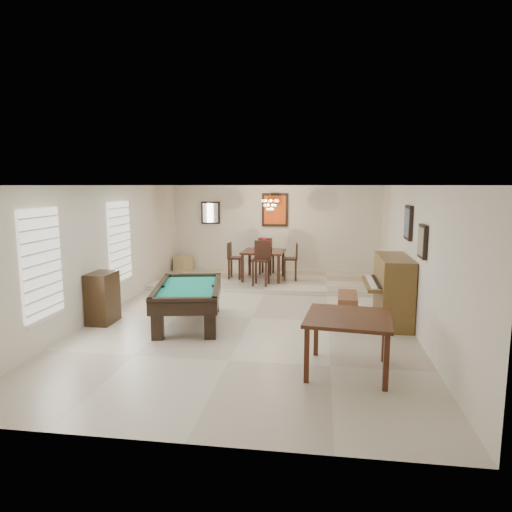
% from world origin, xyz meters
% --- Properties ---
extents(ground_plane, '(6.00, 9.00, 0.02)m').
position_xyz_m(ground_plane, '(0.00, 0.00, -0.01)').
color(ground_plane, beige).
extents(wall_back, '(6.00, 0.04, 2.60)m').
position_xyz_m(wall_back, '(0.00, 4.50, 1.30)').
color(wall_back, silver).
rests_on(wall_back, ground_plane).
extents(wall_front, '(6.00, 0.04, 2.60)m').
position_xyz_m(wall_front, '(0.00, -4.50, 1.30)').
color(wall_front, silver).
rests_on(wall_front, ground_plane).
extents(wall_left, '(0.04, 9.00, 2.60)m').
position_xyz_m(wall_left, '(-3.00, 0.00, 1.30)').
color(wall_left, silver).
rests_on(wall_left, ground_plane).
extents(wall_right, '(0.04, 9.00, 2.60)m').
position_xyz_m(wall_right, '(3.00, 0.00, 1.30)').
color(wall_right, silver).
rests_on(wall_right, ground_plane).
extents(ceiling, '(6.00, 9.00, 0.04)m').
position_xyz_m(ceiling, '(0.00, 0.00, 2.60)').
color(ceiling, white).
rests_on(ceiling, wall_back).
extents(dining_step, '(6.00, 2.50, 0.12)m').
position_xyz_m(dining_step, '(0.00, 3.25, 0.06)').
color(dining_step, beige).
rests_on(dining_step, ground_plane).
extents(window_left_front, '(0.06, 1.00, 1.70)m').
position_xyz_m(window_left_front, '(-2.97, -2.20, 1.40)').
color(window_left_front, white).
rests_on(window_left_front, wall_left).
extents(window_left_rear, '(0.06, 1.00, 1.70)m').
position_xyz_m(window_left_rear, '(-2.97, 0.60, 1.40)').
color(window_left_rear, white).
rests_on(window_left_rear, wall_left).
extents(pool_table, '(1.55, 2.32, 0.71)m').
position_xyz_m(pool_table, '(-1.12, -0.55, 0.36)').
color(pool_table, black).
rests_on(pool_table, ground_plane).
extents(square_table, '(1.29, 1.29, 0.80)m').
position_xyz_m(square_table, '(1.73, -2.40, 0.40)').
color(square_table, '#371A0D').
rests_on(square_table, ground_plane).
extents(upright_piano, '(0.86, 1.53, 1.27)m').
position_xyz_m(upright_piano, '(2.55, 0.09, 0.64)').
color(upright_piano, brown).
rests_on(upright_piano, ground_plane).
extents(piano_bench, '(0.40, 0.94, 0.52)m').
position_xyz_m(piano_bench, '(1.86, 0.09, 0.26)').
color(piano_bench, brown).
rests_on(piano_bench, ground_plane).
extents(apothecary_chest, '(0.43, 0.65, 0.97)m').
position_xyz_m(apothecary_chest, '(-2.76, -0.70, 0.49)').
color(apothecary_chest, black).
rests_on(apothecary_chest, ground_plane).
extents(dining_table, '(1.12, 1.12, 0.89)m').
position_xyz_m(dining_table, '(-0.17, 3.20, 0.56)').
color(dining_table, black).
rests_on(dining_table, dining_step).
extents(flower_vase, '(0.16, 0.16, 0.26)m').
position_xyz_m(flower_vase, '(-0.17, 3.20, 1.14)').
color(flower_vase, '#B10F22').
rests_on(flower_vase, dining_table).
extents(dining_chair_south, '(0.45, 0.45, 1.11)m').
position_xyz_m(dining_chair_south, '(-0.14, 2.45, 0.67)').
color(dining_chair_south, black).
rests_on(dining_chair_south, dining_step).
extents(dining_chair_north, '(0.44, 0.44, 1.04)m').
position_xyz_m(dining_chair_north, '(-0.17, 3.92, 0.64)').
color(dining_chair_north, black).
rests_on(dining_chair_north, dining_step).
extents(dining_chair_west, '(0.37, 0.37, 0.97)m').
position_xyz_m(dining_chair_west, '(-0.93, 3.18, 0.60)').
color(dining_chair_west, black).
rests_on(dining_chair_west, dining_step).
extents(dining_chair_east, '(0.39, 0.39, 0.98)m').
position_xyz_m(dining_chair_east, '(0.54, 3.20, 0.61)').
color(dining_chair_east, black).
rests_on(dining_chair_east, dining_step).
extents(corner_bench, '(0.50, 0.56, 0.42)m').
position_xyz_m(corner_bench, '(-2.65, 4.07, 0.33)').
color(corner_bench, tan).
rests_on(corner_bench, dining_step).
extents(chandelier, '(0.44, 0.44, 0.60)m').
position_xyz_m(chandelier, '(0.00, 3.20, 2.20)').
color(chandelier, '#FFE5B2').
rests_on(chandelier, ceiling).
extents(back_painting, '(0.75, 0.06, 0.95)m').
position_xyz_m(back_painting, '(0.00, 4.46, 1.90)').
color(back_painting, '#D84C14').
rests_on(back_painting, wall_back).
extents(back_mirror, '(0.55, 0.06, 0.65)m').
position_xyz_m(back_mirror, '(-1.90, 4.46, 1.80)').
color(back_mirror, white).
rests_on(back_mirror, wall_back).
extents(right_picture_upper, '(0.06, 0.55, 0.65)m').
position_xyz_m(right_picture_upper, '(2.96, 0.30, 1.90)').
color(right_picture_upper, slate).
rests_on(right_picture_upper, wall_right).
extents(right_picture_lower, '(0.06, 0.45, 0.55)m').
position_xyz_m(right_picture_lower, '(2.96, -1.00, 1.70)').
color(right_picture_lower, gray).
rests_on(right_picture_lower, wall_right).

